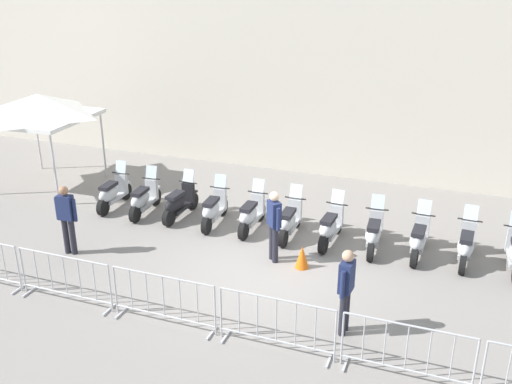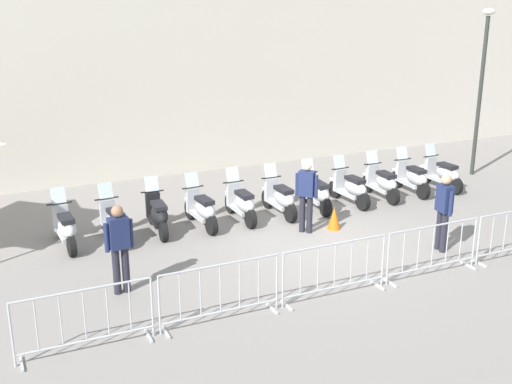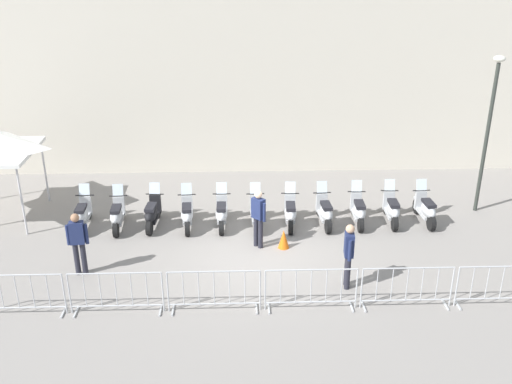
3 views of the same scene
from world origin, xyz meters
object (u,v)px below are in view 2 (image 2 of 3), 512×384
street_lamp (482,75)px  motorcycle_2 (158,215)px  motorcycle_1 (114,222)px  motorcycle_8 (382,183)px  motorcycle_0 (66,228)px  motorcycle_3 (202,210)px  motorcycle_5 (280,199)px  barrier_segment_1 (220,293)px  motorcycle_9 (412,178)px  traffic_cone (334,218)px  officer_by_barriers (306,193)px  officer_near_row_end (119,244)px  officer_mid_plaza (444,208)px  barrier_segment_2 (335,270)px  motorcycle_10 (442,174)px  motorcycle_7 (351,188)px  motorcycle_6 (316,193)px  barrier_segment_0 (85,321)px  barrier_segment_3 (432,250)px  motorcycle_4 (242,204)px

street_lamp → motorcycle_2: bearing=-177.4°
motorcycle_1 → motorcycle_8: bearing=-1.6°
motorcycle_0 → motorcycle_3: bearing=-3.3°
motorcycle_5 → barrier_segment_1: motorcycle_5 is taller
motorcycle_9 → motorcycle_5: bearing=179.4°
traffic_cone → motorcycle_8: bearing=29.0°
street_lamp → officer_by_barriers: size_ratio=2.90×
motorcycle_3 → traffic_cone: bearing=-28.7°
officer_near_row_end → officer_mid_plaza: (6.79, -1.13, 0.00)m
street_lamp → officer_by_barriers: street_lamp is taller
motorcycle_8 → officer_mid_plaza: bearing=-107.8°
motorcycle_3 → barrier_segment_2: (0.80, -4.50, 0.07)m
motorcycle_2 → motorcycle_10: (8.45, -0.32, 0.00)m
motorcycle_2 → officer_by_barriers: 3.52m
motorcycle_3 → motorcycle_7: same height
motorcycle_1 → motorcycle_7: 6.33m
motorcycle_2 → motorcycle_9: 7.39m
motorcycle_10 → officer_mid_plaza: bearing=-133.0°
motorcycle_6 → barrier_segment_2: size_ratio=0.79×
motorcycle_8 → barrier_segment_0: motorcycle_8 is taller
motorcycle_2 → motorcycle_6: bearing=-3.3°
motorcycle_6 → barrier_segment_3: bearing=-91.2°
barrier_segment_3 → street_lamp: size_ratio=0.43×
barrier_segment_2 → officer_by_barriers: size_ratio=1.26×
motorcycle_5 → barrier_segment_3: bearing=-78.0°
motorcycle_8 → officer_near_row_end: size_ratio=1.00×
barrier_segment_0 → motorcycle_10: bearing=20.4°
motorcycle_5 → traffic_cone: motorcycle_5 is taller
street_lamp → motorcycle_9: bearing=-166.5°
motorcycle_6 → motorcycle_3: bearing=177.7°
motorcycle_1 → motorcycle_0: bearing=173.7°
motorcycle_9 → street_lamp: street_lamp is taller
motorcycle_8 → motorcycle_10: size_ratio=1.00×
barrier_segment_1 → street_lamp: street_lamp is taller
barrier_segment_1 → barrier_segment_2: size_ratio=1.00×
motorcycle_2 → motorcycle_7: same height
motorcycle_3 → motorcycle_7: size_ratio=1.00×
motorcycle_0 → barrier_segment_2: motorcycle_0 is taller
motorcycle_1 → motorcycle_5: 4.22m
motorcycle_0 → barrier_segment_1: 4.90m
barrier_segment_0 → barrier_segment_3: size_ratio=1.00×
motorcycle_8 → motorcycle_6: bearing=179.6°
motorcycle_6 → barrier_segment_1: bearing=-137.1°
motorcycle_4 → motorcycle_7: 3.17m
motorcycle_4 → barrier_segment_0: (-4.77, -4.31, 0.07)m
motorcycle_8 → barrier_segment_2: motorcycle_8 is taller
motorcycle_3 → barrier_segment_1: size_ratio=0.79×
motorcycle_8 → officer_near_row_end: (-7.94, -2.42, 0.53)m
barrier_segment_2 → officer_mid_plaza: bearing=13.6°
barrier_segment_3 → motorcycle_2: bearing=131.2°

